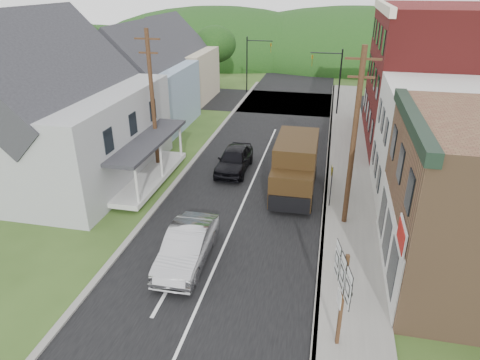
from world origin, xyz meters
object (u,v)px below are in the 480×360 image
Objects in this scene: warning_sign at (331,180)px; dark_sedan at (234,160)px; delivery_van at (295,167)px; route_sign_cluster at (342,288)px; silver_sedan at (187,247)px.

dark_sedan is at bearing 145.39° from warning_sign.
route_sign_cluster reaches higher than delivery_van.
route_sign_cluster is at bearing -63.70° from dark_sedan.
warning_sign is (6.27, -3.85, 0.92)m from dark_sedan.
silver_sedan reaches higher than dark_sedan.
warning_sign is at bearing -31.20° from dark_sedan.
route_sign_cluster reaches higher than warning_sign.
dark_sedan is at bearing 150.11° from delivery_van.
silver_sedan is 10.32m from dark_sedan.
delivery_van is 1.58× the size of route_sign_cluster.
delivery_van is 11.83m from route_sign_cluster.
route_sign_cluster is (2.59, -11.51, 0.89)m from delivery_van.
warning_sign is at bearing -35.52° from delivery_van.
silver_sedan is 8.91m from delivery_van.
silver_sedan is 0.86× the size of delivery_van.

